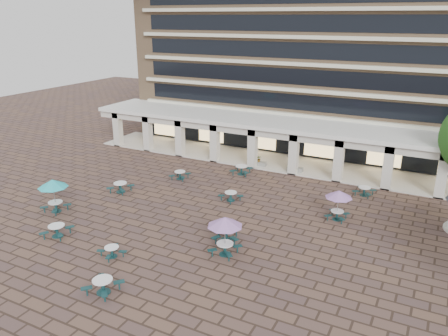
{
  "coord_description": "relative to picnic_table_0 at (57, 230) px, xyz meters",
  "views": [
    {
      "loc": [
        14.12,
        -25.52,
        14.27
      ],
      "look_at": [
        -0.47,
        3.0,
        3.08
      ],
      "focal_mm": 35.0,
      "sensor_mm": 36.0,
      "label": 1
    }
  ],
  "objects": [
    {
      "name": "picnic_table_2",
      "position": [
        7.23,
        -3.53,
        0.0
      ],
      "size": [
        1.89,
        1.89,
        0.83
      ],
      "rotation": [
        0.0,
        0.0,
        0.03
      ],
      "color": "#133939",
      "rests_on": "ground"
    },
    {
      "name": "planter_right",
      "position": [
        10.36,
        19.87,
        -0.04
      ],
      "size": [
        1.5,
        0.72,
        1.2
      ],
      "color": "gray",
      "rests_on": "ground"
    },
    {
      "name": "picnic_table_7",
      "position": [
        10.54,
        4.78,
        0.01
      ],
      "size": [
        2.24,
        2.24,
        0.84
      ],
      "rotation": [
        0.0,
        0.0,
        0.33
      ],
      "color": "#133939",
      "rests_on": "ground"
    },
    {
      "name": "picnic_table_12",
      "position": [
        6.0,
        16.97,
        0.02
      ],
      "size": [
        2.06,
        2.06,
        0.86
      ],
      "rotation": [
        0.0,
        0.0,
        0.11
      ],
      "color": "#133939",
      "rests_on": "ground"
    },
    {
      "name": "picnic_table_6",
      "position": [
        11.31,
        3.06,
        1.71
      ],
      "size": [
        2.24,
        2.24,
        2.59
      ],
      "rotation": [
        0.0,
        0.0,
        -0.02
      ],
      "color": "#133939",
      "rests_on": "ground"
    },
    {
      "name": "picnic_table_4",
      "position": [
        -3.19,
        2.87,
        1.72
      ],
      "size": [
        2.26,
        2.26,
        2.61
      ],
      "rotation": [
        0.0,
        0.0,
        -0.02
      ],
      "color": "#133939",
      "rests_on": "ground"
    },
    {
      "name": "retail_arcade",
      "position": [
        8.18,
        21.77,
        2.51
      ],
      "size": [
        42.0,
        6.6,
        4.4
      ],
      "color": "white",
      "rests_on": "ground"
    },
    {
      "name": "apartment_building",
      "position": [
        8.18,
        32.43,
        12.11
      ],
      "size": [
        40.0,
        15.5,
        25.2
      ],
      "color": "#9D7A58",
      "rests_on": "ground"
    },
    {
      "name": "ground",
      "position": [
        8.18,
        6.97,
        -0.49
      ],
      "size": [
        120.0,
        120.0,
        0.0
      ],
      "primitive_type": "plane",
      "color": "brown",
      "rests_on": "ground"
    },
    {
      "name": "picnic_table_13",
      "position": [
        17.35,
        16.97,
        -0.05
      ],
      "size": [
        1.87,
        1.87,
        0.75
      ],
      "rotation": [
        0.0,
        0.0,
        -0.17
      ],
      "color": "#133939",
      "rests_on": "ground"
    },
    {
      "name": "picnic_table_1",
      "position": [
        5.13,
        -0.37,
        -0.09
      ],
      "size": [
        1.84,
        1.84,
        0.68
      ],
      "rotation": [
        0.0,
        0.0,
        -0.38
      ],
      "color": "#133939",
      "rests_on": "ground"
    },
    {
      "name": "picnic_table_0",
      "position": [
        0.0,
        0.0,
        0.0
      ],
      "size": [
        2.13,
        2.13,
        0.82
      ],
      "rotation": [
        0.0,
        0.0,
        0.25
      ],
      "color": "#133939",
      "rests_on": "ground"
    },
    {
      "name": "picnic_table_11",
      "position": [
        16.42,
        11.29,
        1.47
      ],
      "size": [
        2.0,
        2.0,
        2.3
      ],
      "rotation": [
        0.0,
        0.0,
        -0.08
      ],
      "color": "#133939",
      "rests_on": "ground"
    },
    {
      "name": "picnic_table_10",
      "position": [
        7.85,
        10.91,
        -0.05
      ],
      "size": [
        1.99,
        1.99,
        0.74
      ],
      "rotation": [
        0.0,
        0.0,
        -0.35
      ],
      "color": "#133939",
      "rests_on": "ground"
    },
    {
      "name": "picnic_table_9",
      "position": [
        1.47,
        13.25,
        -0.04
      ],
      "size": [
        1.8,
        1.8,
        0.75
      ],
      "rotation": [
        0.0,
        0.0,
        0.1
      ],
      "color": "#133939",
      "rests_on": "ground"
    },
    {
      "name": "planter_left",
      "position": [
        6.57,
        19.87,
        -0.08
      ],
      "size": [
        1.5,
        0.66,
        1.14
      ],
      "color": "gray",
      "rests_on": "ground"
    },
    {
      "name": "picnic_table_5",
      "position": [
        -1.35,
        8.25,
        0.01
      ],
      "size": [
        1.96,
        1.96,
        0.84
      ],
      "rotation": [
        0.0,
        0.0,
        0.06
      ],
      "color": "#133939",
      "rests_on": "ground"
    }
  ]
}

